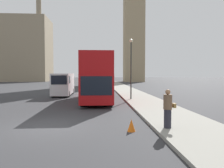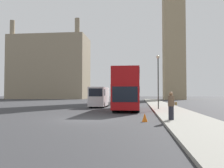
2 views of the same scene
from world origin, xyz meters
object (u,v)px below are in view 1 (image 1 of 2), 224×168
Objects in this scene: red_double_decker_bus at (97,76)px; parked_sedan at (66,84)px; pedestrian at (168,109)px; white_van at (63,84)px; street_lamp at (131,60)px.

red_double_decker_bus is 20.23m from parked_sedan.
pedestrian is at bearing -74.20° from red_double_decker_bus.
white_van is at bearing 128.24° from red_double_decker_bus.
white_van is 1.34× the size of parked_sedan.
white_van is 9.32m from street_lamp.
street_lamp is at bearing -35.53° from white_van.
pedestrian is 0.41× the size of parked_sedan.
white_van reaches higher than pedestrian.
white_van is at bearing 113.67° from pedestrian.
white_van is 14.37m from parked_sedan.
street_lamp reaches higher than pedestrian.
street_lamp reaches higher than white_van.
street_lamp is (3.29, -0.13, 1.55)m from red_double_decker_bus.
red_double_decker_bus is at bearing -73.66° from parked_sedan.
parked_sedan is (-1.67, 14.26, -0.70)m from white_van.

